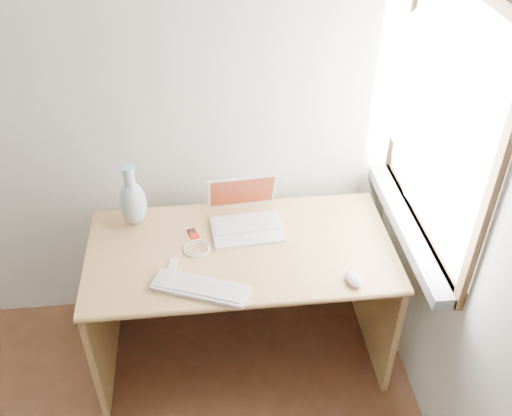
{
  "coord_description": "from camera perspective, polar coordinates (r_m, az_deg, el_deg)",
  "views": [
    {
      "loc": [
        0.81,
        -0.58,
        2.4
      ],
      "look_at": [
        1.02,
        1.35,
        0.91
      ],
      "focal_mm": 40.0,
      "sensor_mm": 36.0,
      "label": 1
    }
  ],
  "objects": [
    {
      "name": "laptop",
      "position": [
        2.62,
        -0.96,
        -0.84
      ],
      "size": [
        0.34,
        0.29,
        0.22
      ],
      "rotation": [
        0.0,
        0.0,
        0.07
      ],
      "color": "white",
      "rests_on": "desk"
    },
    {
      "name": "desk",
      "position": [
        2.73,
        -1.65,
        -6.07
      ],
      "size": [
        1.36,
        0.68,
        0.72
      ],
      "color": "tan",
      "rests_on": "floor"
    },
    {
      "name": "back_wall",
      "position": [
        2.7,
        -23.5,
        10.36
      ],
      "size": [
        3.5,
        0.04,
        2.6
      ],
      "primitive_type": "cube",
      "color": "white",
      "rests_on": "floor"
    },
    {
      "name": "external_keyboard",
      "position": [
        2.35,
        -5.61,
        -7.94
      ],
      "size": [
        0.41,
        0.26,
        0.02
      ],
      "rotation": [
        0.0,
        0.0,
        -0.38
      ],
      "color": "white",
      "rests_on": "desk"
    },
    {
      "name": "cable_coil",
      "position": [
        2.54,
        -5.94,
        -4.06
      ],
      "size": [
        0.14,
        0.14,
        0.01
      ],
      "primitive_type": "torus",
      "rotation": [
        0.0,
        0.0,
        -0.16
      ],
      "color": "white",
      "rests_on": "desk"
    },
    {
      "name": "ipod",
      "position": [
        2.62,
        -6.28,
        -2.57
      ],
      "size": [
        0.06,
        0.09,
        0.01
      ],
      "rotation": [
        0.0,
        0.0,
        0.32
      ],
      "color": "#B4110C",
      "rests_on": "desk"
    },
    {
      "name": "remote",
      "position": [
        2.47,
        -8.35,
        -5.78
      ],
      "size": [
        0.05,
        0.09,
        0.01
      ],
      "primitive_type": "cube",
      "rotation": [
        0.0,
        0.0,
        -0.17
      ],
      "color": "white",
      "rests_on": "desk"
    },
    {
      "name": "mouse",
      "position": [
        2.4,
        9.78,
        -6.98
      ],
      "size": [
        0.08,
        0.12,
        0.04
      ],
      "primitive_type": "ellipsoid",
      "rotation": [
        0.0,
        0.0,
        0.21
      ],
      "color": "white",
      "rests_on": "desk"
    },
    {
      "name": "vase",
      "position": [
        2.65,
        -12.2,
        0.63
      ],
      "size": [
        0.12,
        0.12,
        0.31
      ],
      "color": "silver",
      "rests_on": "desk"
    },
    {
      "name": "window",
      "position": [
        2.37,
        17.28,
        7.49
      ],
      "size": [
        0.11,
        0.99,
        1.1
      ],
      "color": "white",
      "rests_on": "right_wall"
    }
  ]
}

